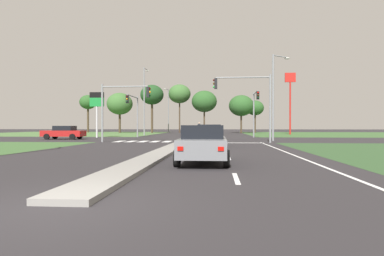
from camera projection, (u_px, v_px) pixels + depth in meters
name	position (u px, v px, depth m)	size (l,w,h in m)	color
ground_plane	(191.00, 139.00, 35.98)	(200.00, 200.00, 0.00)	#282628
grass_verge_far_left	(68.00, 134.00, 62.41)	(35.00, 35.00, 0.01)	#476B38
grass_verge_far_right	(344.00, 134.00, 58.41)	(35.00, 35.00, 0.01)	#385B2D
median_island_near	(161.00, 153.00, 17.04)	(1.20, 22.00, 0.14)	gray
median_island_far	(202.00, 133.00, 60.90)	(1.20, 36.00, 0.14)	gray
lane_dash_near	(236.00, 178.00, 9.32)	(0.14, 2.00, 0.01)	silver
lane_dash_second	(229.00, 158.00, 15.30)	(0.14, 2.00, 0.01)	silver
lane_dash_third	(226.00, 149.00, 21.29)	(0.14, 2.00, 0.01)	silver
lane_dash_fourth	(224.00, 144.00, 27.27)	(0.14, 2.00, 0.01)	silver
edge_line_right	(290.00, 154.00, 17.50)	(0.14, 24.00, 0.01)	silver
stop_bar_near	(227.00, 143.00, 28.71)	(6.40, 0.50, 0.01)	silver
crosswalk_bar_near	(120.00, 141.00, 31.30)	(0.70, 2.80, 0.01)	silver
crosswalk_bar_second	(131.00, 141.00, 31.21)	(0.70, 2.80, 0.01)	silver
crosswalk_bar_third	(143.00, 141.00, 31.12)	(0.70, 2.80, 0.01)	silver
crosswalk_bar_fourth	(155.00, 141.00, 31.03)	(0.70, 2.80, 0.01)	silver
crosswalk_bar_fifth	(167.00, 142.00, 30.94)	(0.70, 2.80, 0.01)	silver
car_grey_near	(203.00, 144.00, 13.25)	(2.02, 4.55, 1.53)	slate
car_maroon_second	(192.00, 129.00, 66.23)	(1.94, 4.44, 1.47)	maroon
car_red_third	(64.00, 132.00, 36.29)	(4.56, 2.04, 1.49)	#A31919
car_silver_fourth	(209.00, 135.00, 23.59)	(2.06, 4.28, 1.59)	#B7B7BC
traffic_signal_far_right	(255.00, 106.00, 40.30)	(0.32, 4.64, 5.79)	gray
traffic_signal_near_right	(250.00, 96.00, 28.92)	(5.14, 0.32, 6.04)	gray
traffic_signal_near_left	(120.00, 102.00, 29.84)	(4.61, 0.32, 5.33)	gray
traffic_signal_far_left	(134.00, 108.00, 41.20)	(0.32, 5.21, 5.41)	gray
street_lamp_second	(275.00, 92.00, 32.46)	(1.95, 1.32, 8.58)	gray
street_lamp_third	(144.00, 98.00, 51.03)	(0.56, 2.05, 10.59)	gray
street_lamp_fourth	(168.00, 108.00, 75.74)	(0.87, 2.20, 10.01)	gray
pedestrian_at_median	(199.00, 127.00, 49.51)	(0.34, 0.34, 1.88)	#232833
fastfood_pole_sign	(290.00, 89.00, 56.15)	(1.80, 0.40, 10.60)	red
fuel_price_totem	(97.00, 104.00, 41.13)	(1.80, 0.24, 5.73)	silver
treeline_near	(88.00, 103.00, 72.47)	(3.68, 3.68, 8.31)	#423323
treeline_second	(120.00, 104.00, 68.42)	(5.36, 5.36, 8.39)	#423323
treeline_third	(152.00, 95.00, 66.72)	(4.75, 4.75, 9.85)	#423323
treeline_fourth	(180.00, 94.00, 67.64)	(4.58, 4.58, 10.06)	#423323
treeline_fifth	(204.00, 101.00, 66.22)	(5.12, 5.12, 8.61)	#423323
treeline_sixth	(241.00, 106.00, 65.82)	(4.97, 4.97, 7.67)	#423323
treeline_seventh	(255.00, 108.00, 69.81)	(3.76, 3.76, 6.91)	#423323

